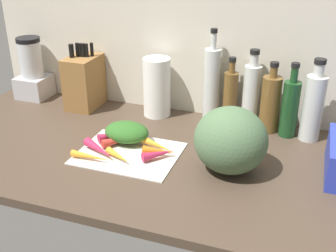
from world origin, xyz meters
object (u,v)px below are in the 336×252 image
carrot_6 (118,156)px  paper_towel_roll (157,87)px  carrot_8 (112,136)px  bottle_4 (290,107)px  knife_block (84,81)px  cutting_board (129,153)px  carrot_0 (91,157)px  blender_appliance (32,72)px  bottle_5 (313,106)px  bottle_1 (230,96)px  bottle_3 (270,103)px  carrot_2 (159,154)px  carrot_1 (159,151)px  carrot_5 (120,140)px  winter_squash (231,140)px  bottle_0 (212,84)px  carrot_3 (99,149)px  carrot_7 (154,144)px  carrot_4 (116,138)px  bottle_2 (251,94)px

carrot_6 → paper_towel_roll: (-1.53, 39.99, 9.93)cm
carrot_8 → bottle_4: (58.94, 26.39, 8.85)cm
knife_block → cutting_board: bearing=-43.2°
bottle_4 → knife_block: bearing=-179.9°
carrot_0 → blender_appliance: blender_appliance is taller
paper_towel_roll → bottle_5: (59.92, -1.95, 1.00)cm
paper_towel_roll → bottle_1: size_ratio=0.90×
carrot_6 → bottle_3: bottle_3 is taller
bottle_3 → bottle_5: 15.28cm
carrot_0 → carrot_2: 22.52cm
carrot_2 → blender_appliance: (-73.19, 35.04, 9.40)cm
carrot_1 → carrot_5: (-15.75, 3.31, 0.02)cm
winter_squash → bottle_5: size_ratio=0.76×
carrot_2 → bottle_1: size_ratio=0.44×
bottle_3 → paper_towel_roll: bearing=-179.7°
paper_towel_roll → bottle_0: bearing=7.5°
bottle_5 → bottle_1: bearing=171.4°
cutting_board → bottle_1: bearing=54.0°
carrot_6 → blender_appliance: bearing=146.5°
carrot_3 → paper_towel_roll: bearing=80.5°
carrot_7 → knife_block: (-41.74, 27.02, 8.78)cm
carrot_8 → bottle_1: size_ratio=0.38×
carrot_2 → paper_towel_roll: bearing=111.7°
carrot_8 → bottle_3: size_ratio=0.37×
carrot_1 → bottle_0: bearing=76.3°
knife_block → paper_towel_roll: bearing=3.0°
carrot_1 → carrot_6: carrot_1 is taller
knife_block → bottle_5: bottle_5 is taller
carrot_5 → blender_appliance: bearing=152.2°
carrot_1 → knife_block: size_ratio=0.40×
bottle_3 → bottle_5: bottle_5 is taller
carrot_0 → carrot_1: bearing=27.3°
carrot_4 → carrot_7: carrot_7 is taller
carrot_7 → paper_towel_roll: 31.76cm
carrot_4 → bottle_2: bottle_2 is taller
carrot_8 → paper_towel_roll: size_ratio=0.42×
bottle_3 → cutting_board: bearing=-140.9°
cutting_board → paper_towel_roll: size_ratio=1.42×
bottle_4 → carrot_4: bearing=-155.2°
cutting_board → knife_block: size_ratio=1.24×
carrot_1 → carrot_2: 1.92cm
carrot_0 → bottle_1: 59.28cm
paper_towel_roll → bottle_1: (29.36, 2.68, -1.00)cm
knife_block → bottle_4: size_ratio=0.98×
carrot_8 → bottle_3: 59.55cm
carrot_4 → bottle_3: bearing=29.5°
carrot_4 → bottle_5: bottle_5 is taller
cutting_board → carrot_4: (-7.60, 6.20, 1.59)cm
winter_squash → bottle_3: (7.91, 33.33, 0.49)cm
cutting_board → carrot_6: bearing=-100.4°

